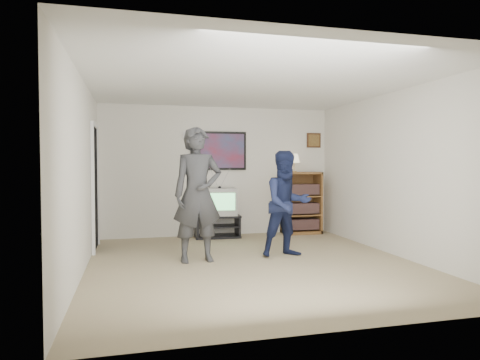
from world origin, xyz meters
name	(u,v)px	position (x,y,z in m)	size (l,w,h in m)	color
room_shell	(247,174)	(0.00, 0.35, 1.25)	(4.51, 5.00, 2.51)	#8E7F5A
media_stand	(217,226)	(-0.08, 2.23, 0.21)	(0.87, 0.51, 0.42)	black
crt_television	(220,202)	(-0.03, 2.23, 0.68)	(0.60, 0.51, 0.51)	#9D9D98
bookshelf	(301,203)	(1.65, 2.28, 0.62)	(0.75, 0.43, 1.23)	brown
table_lamp	(294,163)	(1.48, 2.26, 1.41)	(0.23, 0.23, 0.36)	#FDECBF
person_tall	(198,194)	(-0.73, 0.34, 0.96)	(0.70, 0.46, 1.92)	#313234
person_short	(287,204)	(0.63, 0.35, 0.80)	(0.78, 0.60, 1.60)	#161E3F
controller_left	(199,172)	(-0.68, 0.54, 1.28)	(0.03, 0.11, 0.03)	white
controller_right	(284,182)	(0.68, 0.63, 1.11)	(0.04, 0.12, 0.04)	white
poster	(219,151)	(0.00, 2.48, 1.65)	(1.10, 0.03, 0.75)	black
air_vent	(190,135)	(-0.55, 2.48, 1.95)	(0.28, 0.02, 0.14)	white
small_picture	(314,140)	(2.00, 2.48, 1.88)	(0.30, 0.03, 0.30)	#382311
doorway	(94,188)	(-2.23, 1.60, 1.00)	(0.03, 0.85, 2.00)	black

